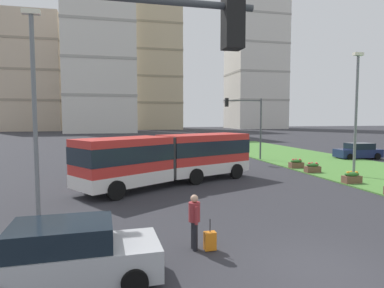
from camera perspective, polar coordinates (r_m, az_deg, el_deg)
The scene contains 18 objects.
ground_plane at distance 10.26m, azimuth 21.08°, elevation -19.44°, with size 260.00×260.00×0.00m, color #2D2D33.
articulated_bus at distance 20.52m, azimuth -3.80°, elevation -2.35°, with size 11.55×7.64×3.00m.
car_navy_sedan at distance 37.06m, azimuth 26.49°, elevation -1.12°, with size 4.48×2.19×1.58m.
car_silver_hatch at distance 9.11m, azimuth -20.52°, elevation -17.42°, with size 4.45×2.11×1.58m.
car_white_van at distance 30.28m, azimuth -14.67°, elevation -1.96°, with size 4.60×2.47×1.58m.
pedestrian_crossing at distance 10.62m, azimuth 0.40°, elevation -12.52°, with size 0.36×0.58×1.74m.
rolling_suitcase at distance 10.77m, azimuth 3.08°, elevation -16.15°, with size 0.36×0.25×0.97m.
flower_planter_3 at distance 22.93m, azimuth 25.60°, elevation -5.16°, with size 1.10×0.56×0.74m.
flower_planter_4 at distance 26.22m, azimuth 19.87°, elevation -3.81°, with size 1.10×0.56×0.74m.
flower_planter_5 at distance 28.09m, azimuth 17.37°, elevation -3.20°, with size 1.10×0.56×0.74m.
traffic_light_near_left at distance 4.71m, azimuth -22.00°, elevation 3.88°, with size 4.18×0.28×5.91m.
traffic_light_far_right at distance 32.28m, azimuth 9.64°, elevation 4.43°, with size 3.86×0.28×5.92m.
streetlight_left at distance 15.31m, azimuth -25.30°, elevation 6.21°, with size 0.70×0.28×8.47m.
streetlight_median at distance 25.50m, azimuth 26.21°, elevation 5.36°, with size 0.70×0.28×8.48m.
apartment_tower_west at distance 117.65m, azimuth -26.04°, elevation 10.72°, with size 20.10×17.70×35.27m.
apartment_tower_westcentre at distance 99.65m, azimuth -15.39°, elevation 15.66°, with size 18.70×19.55×47.09m.
apartment_tower_centre at distance 121.30m, azimuth -6.18°, elevation 12.83°, with size 15.84×18.82×43.16m.
apartment_tower_eastcentre at distance 129.76m, azimuth 10.77°, elevation 13.68°, with size 18.84×17.71×49.64m.
Camera 1 is at (-5.43, -7.66, 4.12)m, focal length 31.26 mm.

